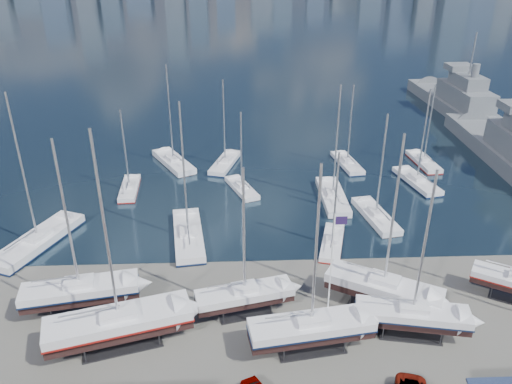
{
  "coord_description": "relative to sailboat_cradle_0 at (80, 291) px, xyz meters",
  "views": [
    {
      "loc": [
        -5.77,
        -45.16,
        30.28
      ],
      "look_at": [
        -3.59,
        8.0,
        4.42
      ],
      "focal_mm": 35.0,
      "sensor_mm": 36.0,
      "label": 1
    }
  ],
  "objects": [
    {
      "name": "naval_ship_west",
      "position": [
        60.14,
        57.93,
        -0.45
      ],
      "size": [
        8.44,
        44.15,
        17.96
      ],
      "rotation": [
        0.0,
        0.0,
        1.6
      ],
      "color": "slate",
      "rests_on": "water"
    },
    {
      "name": "sailboat_moored_6",
      "position": [
        25.22,
        10.16,
        -1.81
      ],
      "size": [
        4.23,
        8.26,
        11.89
      ],
      "rotation": [
        0.0,
        0.0,
        1.31
      ],
      "color": "black",
      "rests_on": "water"
    },
    {
      "name": "sailboat_moored_1",
      "position": [
        -0.44,
        25.52,
        -1.81
      ],
      "size": [
        2.83,
        8.31,
        12.22
      ],
      "rotation": [
        0.0,
        0.0,
        1.64
      ],
      "color": "black",
      "rests_on": "water"
    },
    {
      "name": "sailboat_cradle_3",
      "position": [
        20.48,
        -5.83,
        -0.0
      ],
      "size": [
        10.8,
        4.5,
        16.86
      ],
      "rotation": [
        0.0,
        0.0,
        0.15
      ],
      "color": "#2D2D33",
      "rests_on": "ground"
    },
    {
      "name": "sailboat_moored_5",
      "position": [
        12.74,
        34.09,
        -1.81
      ],
      "size": [
        5.18,
        9.77,
        14.07
      ],
      "rotation": [
        0.0,
        0.0,
        1.29
      ],
      "color": "black",
      "rests_on": "water"
    },
    {
      "name": "sailboat_moored_2",
      "position": [
        4.66,
        34.73,
        -1.8
      ],
      "size": [
        7.82,
        10.91,
        16.28
      ],
      "rotation": [
        0.0,
        0.0,
        2.07
      ],
      "color": "black",
      "rests_on": "water"
    },
    {
      "name": "sailboat_moored_4",
      "position": [
        15.17,
        25.01,
        -1.79
      ],
      "size": [
        4.92,
        8.12,
        11.87
      ],
      "rotation": [
        0.0,
        0.0,
        1.94
      ],
      "color": "black",
      "rests_on": "water"
    },
    {
      "name": "sailboat_moored_7",
      "position": [
        27.32,
        21.6,
        -1.8
      ],
      "size": [
        3.05,
        10.85,
        16.37
      ],
      "rotation": [
        0.0,
        0.0,
        1.57
      ],
      "color": "black",
      "rests_on": "water"
    },
    {
      "name": "sailboat_moored_10",
      "position": [
        40.29,
        26.16,
        -1.81
      ],
      "size": [
        4.7,
        10.0,
        14.43
      ],
      "rotation": [
        0.0,
        0.0,
        1.79
      ],
      "color": "black",
      "rests_on": "water"
    },
    {
      "name": "sailboat_cradle_4",
      "position": [
        27.92,
        -0.73,
        0.02
      ],
      "size": [
        10.64,
        7.88,
        17.18
      ],
      "rotation": [
        0.0,
        0.0,
        -0.53
      ],
      "color": "#2D2D33",
      "rests_on": "ground"
    },
    {
      "name": "sailboat_cradle_1",
      "position": [
        4.51,
        -4.7,
        0.12
      ],
      "size": [
        12.55,
        6.61,
        19.27
      ],
      "rotation": [
        0.0,
        0.0,
        0.28
      ],
      "color": "#2D2D33",
      "rests_on": "ground"
    },
    {
      "name": "sailboat_cradle_5",
      "position": [
        29.4,
        -4.51,
        -0.07
      ],
      "size": [
        10.0,
        4.49,
        15.65
      ],
      "rotation": [
        0.0,
        0.0,
        -0.19
      ],
      "color": "#2D2D33",
      "rests_on": "ground"
    },
    {
      "name": "water",
      "position": [
        20.36,
        307.38,
        -2.27
      ],
      "size": [
        1400.0,
        600.0,
        0.4
      ],
      "primitive_type": "cube",
      "color": "#1A2C3C",
      "rests_on": "ground"
    },
    {
      "name": "sailboat_moored_8",
      "position": [
        31.71,
        33.3,
        -1.81
      ],
      "size": [
        3.84,
        9.17,
        13.29
      ],
      "rotation": [
        0.0,
        0.0,
        1.73
      ],
      "color": "black",
      "rests_on": "water"
    },
    {
      "name": "sailboat_moored_9",
      "position": [
        31.74,
        16.1,
        -1.8
      ],
      "size": [
        4.28,
        9.75,
        14.24
      ],
      "rotation": [
        0.0,
        0.0,
        1.75
      ],
      "color": "black",
      "rests_on": "water"
    },
    {
      "name": "ground",
      "position": [
        20.36,
        -2.62,
        -2.12
      ],
      "size": [
        1400.0,
        1400.0,
        0.0
      ],
      "primitive_type": "plane",
      "color": "#605E59",
      "rests_on": "ground"
    },
    {
      "name": "flagpole",
      "position": [
        22.19,
        -4.14,
        4.73
      ],
      "size": [
        1.05,
        0.12,
        11.91
      ],
      "color": "white",
      "rests_on": "ground"
    },
    {
      "name": "sailboat_moored_0",
      "position": [
        -8.16,
        11.66,
        -1.8
      ],
      "size": [
        7.93,
        12.8,
        18.55
      ],
      "rotation": [
        0.0,
        0.0,
        1.18
      ],
      "color": "black",
      "rests_on": "water"
    },
    {
      "name": "sailboat_cradle_0",
      "position": [
        0.0,
        0.0,
        0.0
      ],
      "size": [
        10.88,
        4.83,
        16.92
      ],
      "rotation": [
        0.0,
        0.0,
        0.19
      ],
      "color": "#2D2D33",
      "rests_on": "ground"
    },
    {
      "name": "sailboat_cradle_2",
      "position": [
        15.06,
        -1.1,
        -0.11
      ],
      "size": [
        9.24,
        4.53,
        14.64
      ],
      "rotation": [
        0.0,
        0.0,
        0.24
      ],
      "color": "#2D2D33",
      "rests_on": "ground"
    },
    {
      "name": "sailboat_moored_3",
      "position": [
        8.78,
        12.24,
        -1.81
      ],
      "size": [
        4.74,
        11.8,
        17.15
      ],
      "rotation": [
        0.0,
        0.0,
        1.71
      ],
      "color": "black",
      "rests_on": "water"
    },
    {
      "name": "sailboat_moored_11",
      "position": [
        43.8,
        33.4,
        -1.81
      ],
      "size": [
        3.15,
        8.91,
        13.07
      ],
      "rotation": [
        0.0,
        0.0,
        1.65
      ],
      "color": "black",
      "rests_on": "water"
    }
  ]
}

